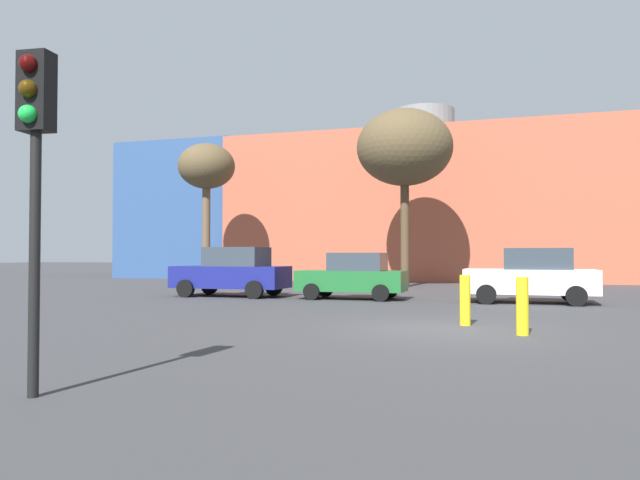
# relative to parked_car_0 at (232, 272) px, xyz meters

# --- Properties ---
(ground_plane) EXTENTS (200.00, 200.00, 0.00)m
(ground_plane) POSITION_rel_parked_car_0_xyz_m (8.70, -7.92, -0.94)
(ground_plane) COLOR #38383A
(building_backdrop) EXTENTS (42.11, 10.21, 11.30)m
(building_backdrop) POSITION_rel_parked_car_0_xyz_m (4.85, 19.29, 3.79)
(building_backdrop) COLOR #B2563D
(building_backdrop) RESTS_ON ground_plane
(parked_car_0) EXTENTS (4.35, 2.13, 1.88)m
(parked_car_0) POSITION_rel_parked_car_0_xyz_m (0.00, 0.00, 0.00)
(parked_car_0) COLOR navy
(parked_car_0) RESTS_ON ground_plane
(parked_car_1) EXTENTS (3.84, 1.89, 1.67)m
(parked_car_1) POSITION_rel_parked_car_0_xyz_m (4.76, 0.00, -0.11)
(parked_car_1) COLOR #1E662D
(parked_car_1) RESTS_ON ground_plane
(parked_car_2) EXTENTS (4.17, 2.05, 1.81)m
(parked_car_2) POSITION_rel_parked_car_0_xyz_m (10.82, 0.00, -0.04)
(parked_car_2) COLOR white
(parked_car_2) RESTS_ON ground_plane
(traffic_light_near_left) EXTENTS (0.38, 0.38, 3.86)m
(traffic_light_near_left) POSITION_rel_parked_car_0_xyz_m (4.99, -15.55, 1.91)
(traffic_light_near_left) COLOR black
(traffic_light_near_left) RESTS_ON ground_plane
(bare_tree_0) EXTENTS (3.22, 3.22, 7.94)m
(bare_tree_0) POSITION_rel_parked_car_0_xyz_m (-6.24, 9.63, 5.56)
(bare_tree_0) COLOR brown
(bare_tree_0) RESTS_ON ground_plane
(bare_tree_2) EXTENTS (4.81, 4.81, 8.93)m
(bare_tree_2) POSITION_rel_parked_car_0_xyz_m (5.19, 9.00, 6.02)
(bare_tree_2) COLOR brown
(bare_tree_2) RESTS_ON ground_plane
(bollard_yellow_0) EXTENTS (0.24, 0.24, 1.13)m
(bollard_yellow_0) POSITION_rel_parked_car_0_xyz_m (9.14, -7.09, -0.37)
(bollard_yellow_0) COLOR yellow
(bollard_yellow_0) RESTS_ON ground_plane
(bollard_yellow_1) EXTENTS (0.24, 0.24, 1.15)m
(bollard_yellow_1) POSITION_rel_parked_car_0_xyz_m (10.32, -8.47, -0.36)
(bollard_yellow_1) COLOR yellow
(bollard_yellow_1) RESTS_ON ground_plane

